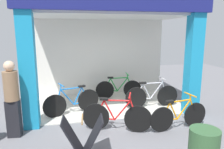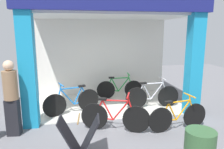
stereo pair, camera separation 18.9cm
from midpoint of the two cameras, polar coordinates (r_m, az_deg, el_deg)
The scene contains 9 objects.
ground_plane at distance 6.12m, azimuth 0.42°, elevation -11.84°, with size 17.67×17.67×0.00m, color slate.
shop_facade at distance 7.00m, azimuth -2.00°, elevation 7.27°, with size 5.04×2.98×3.57m.
bicycle_inside_0 at distance 7.84m, azimuth 1.06°, elevation -3.75°, with size 1.67×0.46×0.92m.
bicycle_inside_1 at distance 6.51m, azimuth -11.23°, elevation -7.08°, with size 1.64×0.64×0.95m.
bicycle_inside_2 at distance 7.03m, azimuth 9.71°, elevation -5.56°, with size 1.76×0.48×0.96m.
bicycle_parked_0 at distance 5.35m, azimuth 0.15°, elevation -11.01°, with size 1.62×0.66×0.94m.
bicycle_parked_1 at distance 5.68m, azimuth 16.33°, elevation -10.40°, with size 1.60×0.44×0.88m.
sandwich_board_sign at distance 4.42m, azimuth -8.99°, elevation -16.05°, with size 0.84×0.57×0.79m.
pedestrian_2 at distance 5.46m, azimuth -25.82°, elevation -5.64°, with size 0.35×0.35×1.78m.
Camera 1 is at (-1.30, -5.48, 2.42)m, focal length 34.59 mm.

